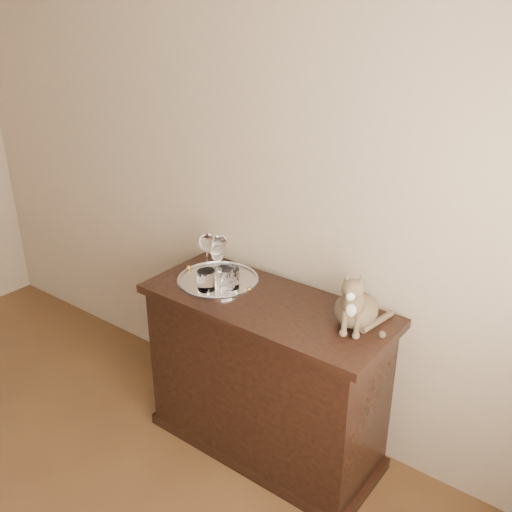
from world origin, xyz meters
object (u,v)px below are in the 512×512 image
at_px(wine_glass_d, 218,262).
at_px(tumbler_b, 206,280).
at_px(cat, 357,295).
at_px(wine_glass_a, 207,252).
at_px(tray, 218,281).
at_px(sideboard, 265,377).
at_px(tumbler_a, 224,278).
at_px(wine_glass_b, 220,254).
at_px(tumbler_c, 230,278).

distance_m(wine_glass_d, tumbler_b, 0.14).
bearing_deg(cat, wine_glass_a, 164.13).
relative_size(tray, cat, 1.41).
distance_m(wine_glass_a, tumbler_b, 0.22).
distance_m(sideboard, wine_glass_d, 0.61).
xyz_separation_m(sideboard, wine_glass_a, (-0.42, 0.07, 0.53)).
relative_size(wine_glass_d, tumbler_a, 1.79).
relative_size(wine_glass_d, tumbler_b, 1.81).
bearing_deg(wine_glass_a, cat, -0.35).
height_order(wine_glass_d, tumbler_b, wine_glass_d).
xyz_separation_m(wine_glass_b, cat, (0.77, -0.02, 0.03)).
height_order(wine_glass_a, wine_glass_b, wine_glass_b).
relative_size(wine_glass_b, cat, 0.72).
relative_size(wine_glass_d, cat, 0.61).
bearing_deg(wine_glass_d, sideboard, -7.06).
bearing_deg(wine_glass_b, tray, -57.94).
xyz_separation_m(tray, cat, (0.73, 0.05, 0.14)).
relative_size(wine_glass_a, cat, 0.71).
height_order(tumbler_b, tumbler_c, same).
bearing_deg(wine_glass_d, wine_glass_a, 161.39).
height_order(sideboard, cat, cat).
bearing_deg(tumbler_a, wine_glass_b, 136.60).
xyz_separation_m(sideboard, tumbler_a, (-0.24, -0.02, 0.48)).
bearing_deg(cat, wine_glass_b, 162.81).
bearing_deg(sideboard, tumbler_a, -175.57).
relative_size(sideboard, tumbler_c, 12.52).
bearing_deg(wine_glass_b, wine_glass_a, -165.97).
bearing_deg(wine_glass_a, tray, -25.29).
relative_size(tray, tumbler_a, 4.11).
height_order(tray, tumbler_c, tumbler_c).
height_order(wine_glass_b, tumbler_a, wine_glass_b).
distance_m(tumbler_a, tumbler_c, 0.03).
xyz_separation_m(wine_glass_a, tumbler_b, (0.13, -0.16, -0.05)).
xyz_separation_m(tumbler_a, tumbler_b, (-0.05, -0.07, -0.00)).
relative_size(wine_glass_a, wine_glass_b, 0.99).
bearing_deg(wine_glass_a, sideboard, -9.87).
relative_size(wine_glass_a, tumbler_a, 2.07).
height_order(tray, wine_glass_b, wine_glass_b).
relative_size(wine_glass_a, tumbler_c, 2.10).
xyz_separation_m(wine_glass_a, cat, (0.84, -0.01, 0.03)).
distance_m(wine_glass_a, wine_glass_d, 0.11).
bearing_deg(tumbler_b, tumbler_a, 53.13).
distance_m(wine_glass_b, tumbler_a, 0.17).
distance_m(wine_glass_a, cat, 0.84).
xyz_separation_m(sideboard, tumbler_c, (-0.21, -0.00, 0.48)).
height_order(wine_glass_a, tumbler_a, wine_glass_a).
bearing_deg(sideboard, tumbler_c, -179.97).
relative_size(sideboard, tumbler_b, 12.49).
distance_m(sideboard, tumbler_a, 0.54).
bearing_deg(tumbler_b, wine_glass_b, 109.90).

